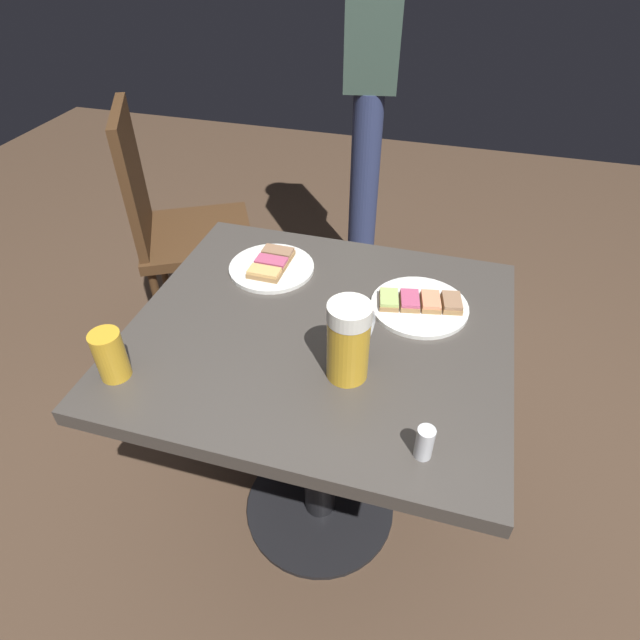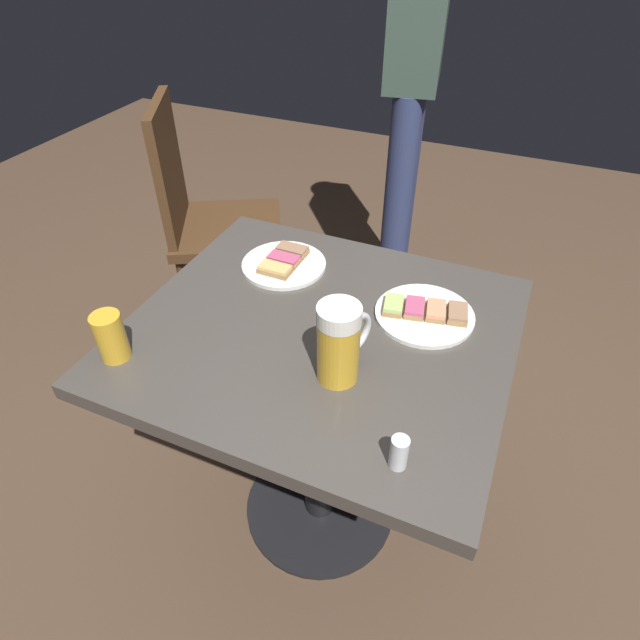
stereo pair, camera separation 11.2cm
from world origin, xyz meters
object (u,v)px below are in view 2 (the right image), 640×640
at_px(plate_far, 425,313).
at_px(beer_glass_small, 111,337).
at_px(plate_near, 284,263).
at_px(patron_standing, 415,61).
at_px(cafe_chair, 207,215).
at_px(beer_mug, 340,342).
at_px(salt_shaker, 399,453).

relative_size(plate_far, beer_glass_small, 2.10).
xyz_separation_m(plate_near, patron_standing, (0.04, 0.97, 0.26)).
height_order(beer_glass_small, cafe_chair, cafe_chair).
bearing_deg(beer_glass_small, beer_mug, 16.79).
distance_m(plate_far, patron_standing, 1.11).
bearing_deg(beer_glass_small, plate_far, 34.56).
bearing_deg(beer_mug, plate_near, 132.07).
height_order(plate_far, beer_glass_small, beer_glass_small).
bearing_deg(beer_glass_small, salt_shaker, -2.27).
distance_m(plate_near, plate_far, 0.38).
bearing_deg(plate_far, beer_glass_small, -145.44).
distance_m(beer_glass_small, salt_shaker, 0.60).
bearing_deg(plate_near, patron_standing, 87.84).
xyz_separation_m(beer_mug, patron_standing, (-0.23, 1.26, 0.18)).
distance_m(cafe_chair, patron_standing, 0.90).
height_order(beer_mug, salt_shaker, beer_mug).
distance_m(beer_mug, cafe_chair, 1.07).
distance_m(plate_near, cafe_chair, 0.67).
xyz_separation_m(salt_shaker, cafe_chair, (-0.94, 0.85, -0.20)).
bearing_deg(salt_shaker, plate_far, 98.38).
bearing_deg(patron_standing, cafe_chair, -54.65).
distance_m(beer_mug, beer_glass_small, 0.45).
xyz_separation_m(plate_far, beer_mug, (-0.11, -0.24, 0.07)).
distance_m(beer_glass_small, cafe_chair, 0.92).
bearing_deg(plate_near, beer_glass_small, -111.33).
bearing_deg(beer_glass_small, cafe_chair, 112.74).
height_order(beer_mug, patron_standing, patron_standing).
bearing_deg(cafe_chair, plate_far, 34.66).
bearing_deg(salt_shaker, cafe_chair, 138.01).
bearing_deg(plate_far, beer_mug, -113.91).
xyz_separation_m(salt_shaker, patron_standing, (-0.40, 1.42, 0.23)).
xyz_separation_m(plate_far, beer_glass_small, (-0.54, -0.37, 0.04)).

